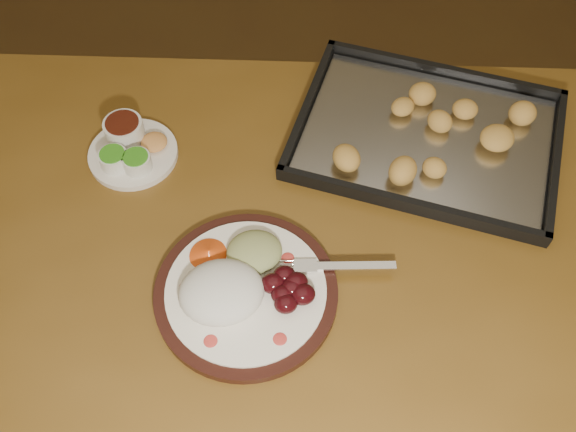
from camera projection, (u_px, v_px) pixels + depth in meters
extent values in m
plane|color=#4F391B|center=(245.00, 321.00, 1.84)|extent=(4.00, 4.00, 0.00)
cube|color=brown|center=(258.00, 249.00, 1.12)|extent=(1.64, 1.15, 0.04)
cylinder|color=#462515|center=(11.00, 188.00, 1.66)|extent=(0.07, 0.07, 0.71)
cylinder|color=#462515|center=(540.00, 204.00, 1.63)|extent=(0.07, 0.07, 0.71)
cylinder|color=black|center=(246.00, 293.00, 1.04)|extent=(0.30, 0.30, 0.02)
cylinder|color=white|center=(246.00, 290.00, 1.03)|extent=(0.26, 0.26, 0.01)
ellipsoid|color=red|center=(211.00, 341.00, 0.98)|extent=(0.02, 0.02, 0.00)
ellipsoid|color=red|center=(280.00, 339.00, 0.98)|extent=(0.02, 0.02, 0.00)
ellipsoid|color=red|center=(288.00, 258.00, 1.06)|extent=(0.02, 0.02, 0.00)
ellipsoid|color=red|center=(186.00, 287.00, 1.03)|extent=(0.02, 0.02, 0.00)
ellipsoid|color=white|center=(221.00, 292.00, 1.01)|extent=(0.14, 0.12, 0.06)
ellipsoid|color=#40090F|center=(283.00, 294.00, 1.01)|extent=(0.04, 0.03, 0.03)
ellipsoid|color=#40090F|center=(296.00, 283.00, 1.02)|extent=(0.04, 0.03, 0.03)
ellipsoid|color=#40090F|center=(284.00, 275.00, 1.03)|extent=(0.04, 0.03, 0.03)
ellipsoid|color=#40090F|center=(303.00, 294.00, 1.01)|extent=(0.04, 0.03, 0.03)
ellipsoid|color=#40090F|center=(273.00, 283.00, 1.02)|extent=(0.04, 0.03, 0.03)
ellipsoid|color=#40090F|center=(292.00, 288.00, 1.02)|extent=(0.04, 0.03, 0.03)
ellipsoid|color=#40090F|center=(286.00, 304.00, 1.00)|extent=(0.04, 0.03, 0.03)
ellipsoid|color=tan|center=(254.00, 252.00, 1.06)|extent=(0.10, 0.09, 0.04)
cone|color=#EC4F15|center=(209.00, 253.00, 1.06)|extent=(0.09, 0.09, 0.03)
cube|color=white|center=(352.00, 266.00, 1.05)|extent=(0.14, 0.03, 0.00)
cube|color=white|center=(305.00, 266.00, 1.05)|extent=(0.04, 0.03, 0.00)
cylinder|color=white|center=(290.00, 271.00, 1.04)|extent=(0.03, 0.01, 0.00)
cylinder|color=white|center=(290.00, 268.00, 1.05)|extent=(0.03, 0.01, 0.00)
cylinder|color=white|center=(290.00, 264.00, 1.05)|extent=(0.03, 0.01, 0.00)
cylinder|color=white|center=(290.00, 261.00, 1.06)|extent=(0.03, 0.01, 0.00)
cylinder|color=white|center=(133.00, 154.00, 1.21)|extent=(0.17, 0.17, 0.01)
cylinder|color=silver|center=(114.00, 159.00, 1.17)|extent=(0.05, 0.05, 0.03)
cylinder|color=#368C1C|center=(112.00, 154.00, 1.16)|extent=(0.05, 0.05, 0.00)
cylinder|color=silver|center=(137.00, 162.00, 1.17)|extent=(0.05, 0.05, 0.03)
cylinder|color=#368C1C|center=(135.00, 157.00, 1.15)|extent=(0.05, 0.05, 0.00)
cylinder|color=silver|center=(124.00, 130.00, 1.20)|extent=(0.07, 0.07, 0.04)
cylinder|color=#3C130B|center=(122.00, 123.00, 1.19)|extent=(0.06, 0.06, 0.00)
ellipsoid|color=gold|center=(154.00, 142.00, 1.20)|extent=(0.05, 0.05, 0.02)
cube|color=black|center=(426.00, 138.00, 1.23)|extent=(0.60, 0.53, 0.01)
cube|color=black|center=(443.00, 71.00, 1.31)|extent=(0.45, 0.22, 0.02)
cube|color=black|center=(409.00, 204.00, 1.13)|extent=(0.45, 0.22, 0.02)
cube|color=black|center=(555.00, 162.00, 1.18)|extent=(0.17, 0.33, 0.02)
cube|color=black|center=(308.00, 104.00, 1.26)|extent=(0.17, 0.33, 0.02)
cube|color=silver|center=(427.00, 136.00, 1.23)|extent=(0.55, 0.49, 0.00)
ellipsoid|color=#CA9446|center=(461.00, 136.00, 1.20)|extent=(0.05, 0.05, 0.04)
ellipsoid|color=#CA9446|center=(485.00, 122.00, 1.22)|extent=(0.07, 0.07, 0.04)
ellipsoid|color=#CA9446|center=(446.00, 91.00, 1.26)|extent=(0.06, 0.06, 0.04)
ellipsoid|color=#CA9446|center=(395.00, 100.00, 1.25)|extent=(0.07, 0.07, 0.04)
ellipsoid|color=#CA9446|center=(381.00, 105.00, 1.24)|extent=(0.07, 0.07, 0.04)
ellipsoid|color=#CA9446|center=(397.00, 127.00, 1.21)|extent=(0.07, 0.07, 0.04)
ellipsoid|color=#CA9446|center=(387.00, 146.00, 1.18)|extent=(0.07, 0.07, 0.04)
ellipsoid|color=#CA9446|center=(426.00, 173.00, 1.15)|extent=(0.06, 0.06, 0.04)
ellipsoid|color=#CA9446|center=(488.00, 158.00, 1.17)|extent=(0.07, 0.07, 0.04)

